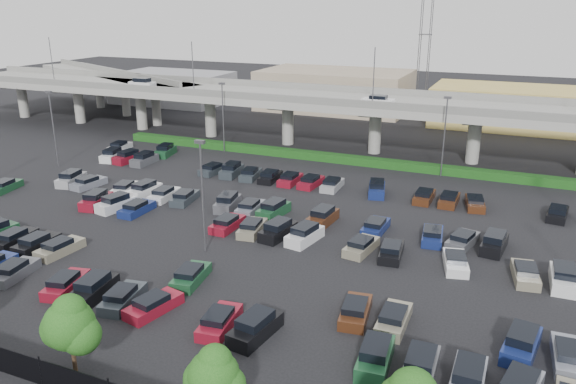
{
  "coord_description": "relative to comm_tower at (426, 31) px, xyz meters",
  "views": [
    {
      "loc": [
        25.13,
        -47.69,
        21.42
      ],
      "look_at": [
        2.66,
        4.83,
        2.0
      ],
      "focal_mm": 35.0,
      "sensor_mm": 36.0,
      "label": 1
    }
  ],
  "objects": [
    {
      "name": "ground",
      "position": [
        -4.0,
        -74.0,
        -15.61
      ],
      "size": [
        280.0,
        280.0,
        0.0
      ],
      "primitive_type": "plane",
      "color": "black"
    },
    {
      "name": "on_ramp",
      "position": [
        -56.1,
        -30.95,
        -8.76
      ],
      "size": [
        50.93,
        30.13,
        8.8
      ],
      "color": "gray",
      "rests_on": "ground"
    },
    {
      "name": "distant_buildings",
      "position": [
        8.38,
        -12.19,
        -11.87
      ],
      "size": [
        138.0,
        24.0,
        9.0
      ],
      "color": "gray",
      "rests_on": "ground"
    },
    {
      "name": "parked_cars",
      "position": [
        -5.18,
        -77.34,
        -14.98
      ],
      "size": [
        62.97,
        41.69,
        1.67
      ],
      "color": "#2F363D",
      "rests_on": "ground"
    },
    {
      "name": "light_poles",
      "position": [
        -8.12,
        -72.0,
        -9.37
      ],
      "size": [
        66.9,
        48.38,
        10.3
      ],
      "color": "#4D4C51",
      "rests_on": "ground"
    },
    {
      "name": "tree_row",
      "position": [
        -3.3,
        -100.53,
        -12.09
      ],
      "size": [
        65.07,
        3.66,
        5.94
      ],
      "color": "#332316",
      "rests_on": "ground"
    },
    {
      "name": "hedge",
      "position": [
        -4.0,
        -49.0,
        -15.06
      ],
      "size": [
        66.0,
        1.6,
        1.1
      ],
      "primitive_type": "cube",
      "color": "#133C11",
      "rests_on": "ground"
    },
    {
      "name": "fence",
      "position": [
        -4.05,
        -102.0,
        -14.71
      ],
      "size": [
        70.0,
        0.1,
        2.0
      ],
      "color": "black",
      "rests_on": "ground"
    },
    {
      "name": "comm_tower",
      "position": [
        0.0,
        0.0,
        0.0
      ],
      "size": [
        2.4,
        2.4,
        30.0
      ],
      "color": "#4D4C51",
      "rests_on": "ground"
    },
    {
      "name": "overpass",
      "position": [
        -4.25,
        -42.03,
        -8.64
      ],
      "size": [
        150.0,
        13.0,
        15.8
      ],
      "color": "gray",
      "rests_on": "ground"
    }
  ]
}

